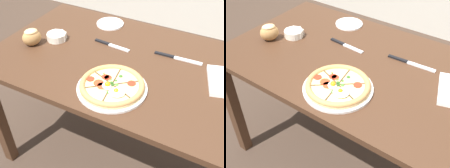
% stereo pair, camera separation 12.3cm
% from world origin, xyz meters
% --- Properties ---
extents(ground_plane, '(12.00, 12.00, 0.00)m').
position_xyz_m(ground_plane, '(0.00, 0.00, 0.00)').
color(ground_plane, '#3D2D23').
extents(dining_table, '(1.41, 0.84, 0.77)m').
position_xyz_m(dining_table, '(0.00, 0.00, 0.67)').
color(dining_table, '#422819').
rests_on(dining_table, ground_plane).
extents(pizza, '(0.31, 0.31, 0.05)m').
position_xyz_m(pizza, '(0.04, -0.24, 0.79)').
color(pizza, white).
rests_on(pizza, dining_table).
extents(ramekin_bowl, '(0.11, 0.11, 0.04)m').
position_xyz_m(ramekin_bowl, '(-0.44, 0.00, 0.79)').
color(ramekin_bowl, silver).
rests_on(ramekin_bowl, dining_table).
extents(bread_piece_near, '(0.12, 0.13, 0.09)m').
position_xyz_m(bread_piece_near, '(-0.52, -0.10, 0.82)').
color(bread_piece_near, '#B27F47').
rests_on(bread_piece_near, dining_table).
extents(knife_main, '(0.25, 0.03, 0.01)m').
position_xyz_m(knife_main, '(0.22, 0.13, 0.78)').
color(knife_main, silver).
rests_on(knife_main, dining_table).
extents(knife_spare, '(0.22, 0.04, 0.01)m').
position_xyz_m(knife_spare, '(-0.14, 0.09, 0.78)').
color(knife_spare, silver).
rests_on(knife_spare, dining_table).
extents(side_saucer, '(0.16, 0.16, 0.01)m').
position_xyz_m(side_saucer, '(-0.26, 0.30, 0.78)').
color(side_saucer, white).
rests_on(side_saucer, dining_table).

